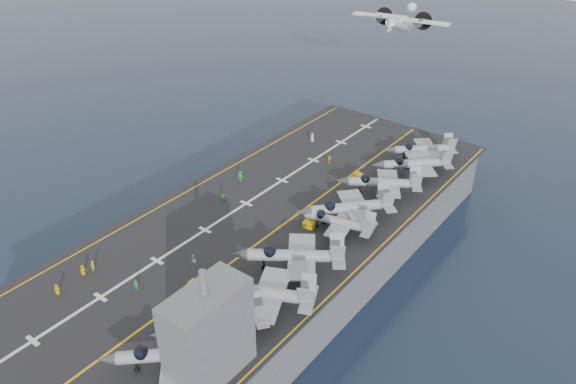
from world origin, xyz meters
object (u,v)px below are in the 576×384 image
Objects in this scene: tow_cart_a at (195,286)px; transport_plane at (400,25)px; fighter_jet_0 at (170,353)px; island_superstructure at (208,325)px.

transport_plane reaches higher than tow_cart_a.
tow_cart_a is 83.20m from transport_plane.
fighter_jet_0 is 0.69× the size of transport_plane.
fighter_jet_0 is at bearing -77.17° from transport_plane.
tow_cart_a is (-12.06, 9.13, -6.97)m from island_superstructure.
tow_cart_a is 0.07× the size of transport_plane.
tow_cart_a is at bearing 142.85° from island_superstructure.
island_superstructure is 16.65m from tow_cart_a.
island_superstructure reaches higher than fighter_jet_0.
tow_cart_a is (-8.02, 11.60, -2.00)m from fighter_jet_0.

